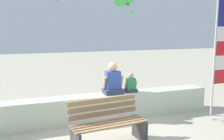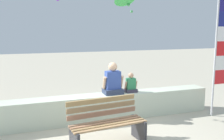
{
  "view_description": "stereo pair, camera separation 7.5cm",
  "coord_description": "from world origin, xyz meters",
  "px_view_note": "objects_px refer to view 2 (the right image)",
  "views": [
    {
      "loc": [
        -1.77,
        -4.73,
        2.22
      ],
      "look_at": [
        0.27,
        1.01,
        1.24
      ],
      "focal_mm": 40.25,
      "sensor_mm": 36.0,
      "label": 1
    },
    {
      "loc": [
        -1.7,
        -4.75,
        2.22
      ],
      "look_at": [
        0.27,
        1.01,
        1.24
      ],
      "focal_mm": 40.25,
      "sensor_mm": 36.0,
      "label": 2
    }
  ],
  "objects_px": {
    "flag_banner": "(220,48)",
    "person_child": "(131,85)",
    "park_bench": "(107,124)",
    "person_adult": "(113,82)"
  },
  "relations": [
    {
      "from": "park_bench",
      "to": "person_adult",
      "type": "distance_m",
      "value": 1.58
    },
    {
      "from": "park_bench",
      "to": "person_child",
      "type": "distance_m",
      "value": 1.79
    },
    {
      "from": "person_child",
      "to": "flag_banner",
      "type": "height_order",
      "value": "flag_banner"
    },
    {
      "from": "flag_banner",
      "to": "person_adult",
      "type": "bearing_deg",
      "value": 165.65
    },
    {
      "from": "person_adult",
      "to": "person_child",
      "type": "height_order",
      "value": "person_adult"
    },
    {
      "from": "person_child",
      "to": "flag_banner",
      "type": "xyz_separation_m",
      "value": [
        2.13,
        -0.67,
        0.93
      ]
    },
    {
      "from": "flag_banner",
      "to": "person_child",
      "type": "bearing_deg",
      "value": 162.53
    },
    {
      "from": "park_bench",
      "to": "person_adult",
      "type": "xyz_separation_m",
      "value": [
        0.59,
        1.36,
        0.54
      ]
    },
    {
      "from": "park_bench",
      "to": "person_child",
      "type": "height_order",
      "value": "person_child"
    },
    {
      "from": "person_adult",
      "to": "person_child",
      "type": "relative_size",
      "value": 1.57
    }
  ]
}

